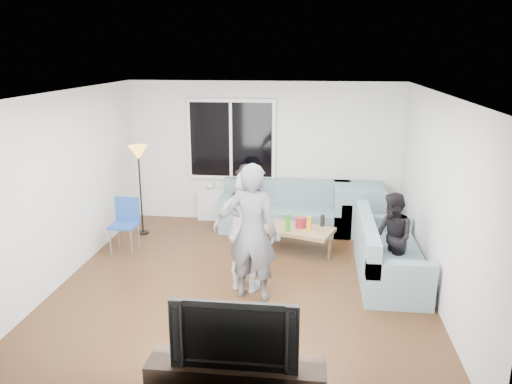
# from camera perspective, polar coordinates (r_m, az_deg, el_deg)

# --- Properties ---
(floor) EXTENTS (5.00, 5.50, 0.04)m
(floor) POSITION_cam_1_polar(r_m,az_deg,el_deg) (7.20, -1.37, -10.27)
(floor) COLOR #56351C
(floor) RESTS_ON ground
(ceiling) EXTENTS (5.00, 5.50, 0.04)m
(ceiling) POSITION_cam_1_polar(r_m,az_deg,el_deg) (6.50, -1.52, 11.18)
(ceiling) COLOR white
(ceiling) RESTS_ON ground
(wall_back) EXTENTS (5.00, 0.04, 2.60)m
(wall_back) POSITION_cam_1_polar(r_m,az_deg,el_deg) (9.41, 0.93, 4.41)
(wall_back) COLOR silver
(wall_back) RESTS_ON ground
(wall_front) EXTENTS (5.00, 0.04, 2.60)m
(wall_front) POSITION_cam_1_polar(r_m,az_deg,el_deg) (4.17, -6.87, -10.31)
(wall_front) COLOR silver
(wall_front) RESTS_ON ground
(wall_left) EXTENTS (0.04, 5.50, 2.60)m
(wall_left) POSITION_cam_1_polar(r_m,az_deg,el_deg) (7.50, -20.86, 0.51)
(wall_left) COLOR silver
(wall_left) RESTS_ON ground
(wall_right) EXTENTS (0.04, 5.50, 2.60)m
(wall_right) POSITION_cam_1_polar(r_m,az_deg,el_deg) (6.86, 19.90, -0.75)
(wall_right) COLOR silver
(wall_right) RESTS_ON ground
(window_frame) EXTENTS (1.62, 0.06, 1.47)m
(window_frame) POSITION_cam_1_polar(r_m,az_deg,el_deg) (9.36, -2.78, 5.90)
(window_frame) COLOR white
(window_frame) RESTS_ON wall_back
(window_glass) EXTENTS (1.50, 0.02, 1.35)m
(window_glass) POSITION_cam_1_polar(r_m,az_deg,el_deg) (9.32, -2.82, 5.86)
(window_glass) COLOR black
(window_glass) RESTS_ON window_frame
(window_mullion) EXTENTS (0.05, 0.03, 1.35)m
(window_mullion) POSITION_cam_1_polar(r_m,az_deg,el_deg) (9.32, -2.83, 5.85)
(window_mullion) COLOR white
(window_mullion) RESTS_ON window_frame
(radiator) EXTENTS (1.30, 0.12, 0.62)m
(radiator) POSITION_cam_1_polar(r_m,az_deg,el_deg) (9.61, -2.73, -1.45)
(radiator) COLOR silver
(radiator) RESTS_ON floor
(potted_plant) EXTENTS (0.21, 0.19, 0.33)m
(potted_plant) POSITION_cam_1_polar(r_m,az_deg,el_deg) (9.40, -0.28, 1.19)
(potted_plant) COLOR #366829
(potted_plant) RESTS_ON radiator
(vase) EXTENTS (0.16, 0.16, 0.16)m
(vase) POSITION_cam_1_polar(r_m,az_deg,el_deg) (9.55, -5.10, 0.82)
(vase) COLOR silver
(vase) RESTS_ON radiator
(sofa_back_section) EXTENTS (2.30, 0.85, 0.85)m
(sofa_back_section) POSITION_cam_1_polar(r_m,az_deg,el_deg) (9.11, 3.31, -1.67)
(sofa_back_section) COLOR slate
(sofa_back_section) RESTS_ON floor
(sofa_right_section) EXTENTS (2.00, 0.85, 0.85)m
(sofa_right_section) POSITION_cam_1_polar(r_m,az_deg,el_deg) (7.42, 14.80, -6.24)
(sofa_right_section) COLOR slate
(sofa_right_section) RESTS_ON floor
(sofa_corner) EXTENTS (0.85, 0.85, 0.85)m
(sofa_corner) POSITION_cam_1_polar(r_m,az_deg,el_deg) (9.13, 11.35, -1.92)
(sofa_corner) COLOR slate
(sofa_corner) RESTS_ON floor
(cushion_yellow) EXTENTS (0.46, 0.42, 0.14)m
(cushion_yellow) POSITION_cam_1_polar(r_m,az_deg,el_deg) (9.16, -2.70, -0.99)
(cushion_yellow) COLOR gold
(cushion_yellow) RESTS_ON sofa_back_section
(cushion_red) EXTENTS (0.45, 0.42, 0.13)m
(cushion_red) POSITION_cam_1_polar(r_m,az_deg,el_deg) (9.22, -1.95, -0.88)
(cushion_red) COLOR maroon
(cushion_red) RESTS_ON sofa_back_section
(coffee_table) EXTENTS (1.24, 0.94, 0.40)m
(coffee_table) POSITION_cam_1_polar(r_m,az_deg,el_deg) (8.19, 4.65, -5.37)
(coffee_table) COLOR tan
(coffee_table) RESTS_ON floor
(pitcher) EXTENTS (0.17, 0.17, 0.17)m
(pitcher) POSITION_cam_1_polar(r_m,az_deg,el_deg) (8.13, 5.04, -3.39)
(pitcher) COLOR maroon
(pitcher) RESTS_ON coffee_table
(side_chair) EXTENTS (0.41, 0.41, 0.86)m
(side_chair) POSITION_cam_1_polar(r_m,az_deg,el_deg) (8.36, -14.57, -3.72)
(side_chair) COLOR #23499B
(side_chair) RESTS_ON floor
(floor_lamp) EXTENTS (0.32, 0.32, 1.56)m
(floor_lamp) POSITION_cam_1_polar(r_m,az_deg,el_deg) (9.02, -12.81, 0.14)
(floor_lamp) COLOR yellow
(floor_lamp) RESTS_ON floor
(player_left) EXTENTS (0.73, 0.55, 1.80)m
(player_left) POSITION_cam_1_polar(r_m,az_deg,el_deg) (6.45, -0.43, -4.53)
(player_left) COLOR #4D4E52
(player_left) RESTS_ON floor
(player_right) EXTENTS (1.04, 0.69, 1.64)m
(player_right) POSITION_cam_1_polar(r_m,az_deg,el_deg) (6.69, -1.11, -4.52)
(player_right) COLOR silver
(player_right) RESTS_ON floor
(spectator_right) EXTENTS (0.66, 0.74, 1.26)m
(spectator_right) POSITION_cam_1_polar(r_m,az_deg,el_deg) (7.25, 15.03, -5.03)
(spectator_right) COLOR black
(spectator_right) RESTS_ON floor
(spectator_back) EXTENTS (0.85, 0.61, 1.18)m
(spectator_back) POSITION_cam_1_polar(r_m,az_deg,el_deg) (9.15, -0.99, -0.47)
(spectator_back) COLOR black
(spectator_back) RESTS_ON floor
(tv_console) EXTENTS (1.60, 0.40, 0.44)m
(tv_console) POSITION_cam_1_polar(r_m,az_deg,el_deg) (4.91, -2.20, -20.57)
(tv_console) COLOR #2E2017
(tv_console) RESTS_ON floor
(television) EXTENTS (1.12, 0.15, 0.64)m
(television) POSITION_cam_1_polar(r_m,az_deg,el_deg) (4.61, -2.27, -15.13)
(television) COLOR black
(television) RESTS_ON tv_console
(bottle_b) EXTENTS (0.08, 0.08, 0.27)m
(bottle_b) POSITION_cam_1_polar(r_m,az_deg,el_deg) (7.94, 3.57, -3.44)
(bottle_b) COLOR #34981B
(bottle_b) RESTS_ON coffee_table
(bottle_d) EXTENTS (0.07, 0.07, 0.23)m
(bottle_d) POSITION_cam_1_polar(r_m,az_deg,el_deg) (7.99, 5.97, -3.53)
(bottle_d) COLOR orange
(bottle_d) RESTS_ON coffee_table
(bottle_e) EXTENTS (0.07, 0.07, 0.19)m
(bottle_e) POSITION_cam_1_polar(r_m,az_deg,el_deg) (8.22, 7.45, -3.18)
(bottle_e) COLOR black
(bottle_e) RESTS_ON coffee_table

